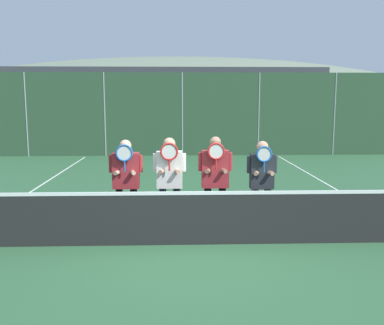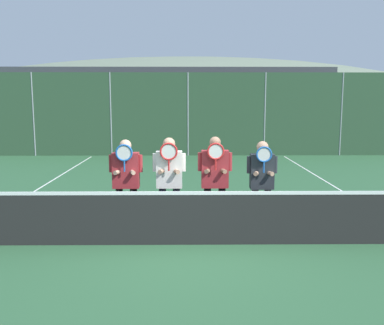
{
  "view_description": "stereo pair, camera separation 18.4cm",
  "coord_description": "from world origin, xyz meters",
  "px_view_note": "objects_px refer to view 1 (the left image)",
  "views": [
    {
      "loc": [
        -0.21,
        -6.94,
        2.46
      ],
      "look_at": [
        0.06,
        0.91,
        1.27
      ],
      "focal_mm": 40.0,
      "sensor_mm": 36.0,
      "label": 1
    },
    {
      "loc": [
        -0.03,
        -6.95,
        2.46
      ],
      "look_at": [
        0.06,
        0.91,
        1.27
      ],
      "focal_mm": 40.0,
      "sensor_mm": 36.0,
      "label": 2
    }
  ],
  "objects_px": {
    "player_center_left": "(170,176)",
    "player_center_right": "(215,176)",
    "player_leftmost": "(126,177)",
    "car_far_left": "(41,132)",
    "player_rightmost": "(262,178)",
    "car_right_of_center": "(353,130)",
    "car_center": "(255,131)",
    "car_left_of_center": "(150,130)"
  },
  "relations": [
    {
      "from": "car_left_of_center",
      "to": "player_leftmost",
      "type": "bearing_deg",
      "value": -88.35
    },
    {
      "from": "player_center_right",
      "to": "player_rightmost",
      "type": "bearing_deg",
      "value": 5.08
    },
    {
      "from": "car_center",
      "to": "car_far_left",
      "type": "bearing_deg",
      "value": 179.92
    },
    {
      "from": "car_far_left",
      "to": "car_left_of_center",
      "type": "bearing_deg",
      "value": 1.36
    },
    {
      "from": "car_far_left",
      "to": "car_left_of_center",
      "type": "distance_m",
      "value": 5.1
    },
    {
      "from": "car_far_left",
      "to": "car_left_of_center",
      "type": "xyz_separation_m",
      "value": [
        5.1,
        0.12,
        0.07
      ]
    },
    {
      "from": "player_center_left",
      "to": "car_far_left",
      "type": "distance_m",
      "value": 14.17
    },
    {
      "from": "player_center_left",
      "to": "player_center_right",
      "type": "bearing_deg",
      "value": -2.96
    },
    {
      "from": "car_left_of_center",
      "to": "car_center",
      "type": "height_order",
      "value": "car_left_of_center"
    },
    {
      "from": "player_center_left",
      "to": "car_right_of_center",
      "type": "relative_size",
      "value": 0.42
    },
    {
      "from": "player_center_left",
      "to": "car_left_of_center",
      "type": "distance_m",
      "value": 12.89
    },
    {
      "from": "player_center_left",
      "to": "player_center_right",
      "type": "height_order",
      "value": "player_center_right"
    },
    {
      "from": "player_leftmost",
      "to": "car_far_left",
      "type": "xyz_separation_m",
      "value": [
        -5.47,
        12.64,
        -0.15
      ]
    },
    {
      "from": "player_leftmost",
      "to": "player_center_left",
      "type": "bearing_deg",
      "value": -5.54
    },
    {
      "from": "car_far_left",
      "to": "car_center",
      "type": "distance_m",
      "value": 10.15
    },
    {
      "from": "player_leftmost",
      "to": "car_center",
      "type": "distance_m",
      "value": 13.46
    },
    {
      "from": "player_leftmost",
      "to": "car_left_of_center",
      "type": "xyz_separation_m",
      "value": [
        -0.37,
        12.76,
        -0.07
      ]
    },
    {
      "from": "car_left_of_center",
      "to": "player_center_left",
      "type": "bearing_deg",
      "value": -84.82
    },
    {
      "from": "player_center_right",
      "to": "car_far_left",
      "type": "distance_m",
      "value": 14.6
    },
    {
      "from": "car_center",
      "to": "player_leftmost",
      "type": "bearing_deg",
      "value": -110.36
    },
    {
      "from": "player_rightmost",
      "to": "car_far_left",
      "type": "height_order",
      "value": "car_far_left"
    },
    {
      "from": "player_leftmost",
      "to": "car_left_of_center",
      "type": "height_order",
      "value": "car_left_of_center"
    },
    {
      "from": "car_left_of_center",
      "to": "car_center",
      "type": "distance_m",
      "value": 5.05
    },
    {
      "from": "player_leftmost",
      "to": "player_center_right",
      "type": "bearing_deg",
      "value": -4.23
    },
    {
      "from": "player_center_right",
      "to": "car_far_left",
      "type": "xyz_separation_m",
      "value": [
        -7.09,
        12.76,
        -0.17
      ]
    },
    {
      "from": "car_left_of_center",
      "to": "player_rightmost",
      "type": "bearing_deg",
      "value": -77.42
    },
    {
      "from": "player_center_left",
      "to": "car_center",
      "type": "xyz_separation_m",
      "value": [
        3.89,
        12.7,
        -0.15
      ]
    },
    {
      "from": "player_rightmost",
      "to": "car_right_of_center",
      "type": "distance_m",
      "value": 14.83
    },
    {
      "from": "player_rightmost",
      "to": "car_center",
      "type": "relative_size",
      "value": 0.38
    },
    {
      "from": "player_center_right",
      "to": "car_center",
      "type": "distance_m",
      "value": 13.11
    },
    {
      "from": "player_center_left",
      "to": "player_rightmost",
      "type": "xyz_separation_m",
      "value": [
        1.69,
        0.03,
        -0.05
      ]
    },
    {
      "from": "player_rightmost",
      "to": "car_right_of_center",
      "type": "bearing_deg",
      "value": 61.52
    },
    {
      "from": "car_far_left",
      "to": "car_right_of_center",
      "type": "distance_m",
      "value": 15.03
    },
    {
      "from": "player_center_right",
      "to": "car_far_left",
      "type": "height_order",
      "value": "player_center_right"
    },
    {
      "from": "player_center_right",
      "to": "car_left_of_center",
      "type": "xyz_separation_m",
      "value": [
        -1.99,
        12.88,
        -0.1
      ]
    },
    {
      "from": "car_far_left",
      "to": "player_leftmost",
      "type": "bearing_deg",
      "value": -66.6
    },
    {
      "from": "player_center_right",
      "to": "car_center",
      "type": "relative_size",
      "value": 0.4
    },
    {
      "from": "car_far_left",
      "to": "car_center",
      "type": "height_order",
      "value": "car_center"
    },
    {
      "from": "player_center_right",
      "to": "car_center",
      "type": "height_order",
      "value": "car_center"
    },
    {
      "from": "car_far_left",
      "to": "player_center_left",
      "type": "bearing_deg",
      "value": -63.77
    },
    {
      "from": "player_leftmost",
      "to": "car_far_left",
      "type": "height_order",
      "value": "car_far_left"
    },
    {
      "from": "player_center_right",
      "to": "car_left_of_center",
      "type": "bearing_deg",
      "value": 98.78
    }
  ]
}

